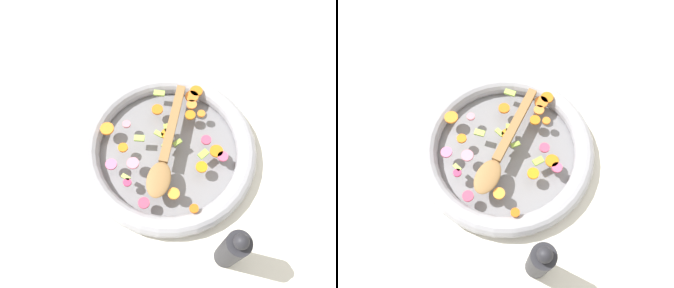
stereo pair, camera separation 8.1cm
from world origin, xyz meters
The scene contains 5 objects.
ground_plane centered at (0.00, 0.00, 0.00)m, with size 4.00×4.00×0.00m, color silver.
skillet centered at (0.00, 0.00, 0.02)m, with size 0.45×0.45×0.05m.
chopped_vegetables centered at (-0.02, 0.00, 0.05)m, with size 0.35×0.32×0.01m.
wooden_spoon centered at (0.02, -0.01, 0.06)m, with size 0.31×0.13×0.01m.
pepper_mill centered at (0.27, 0.10, 0.09)m, with size 0.05×0.05×0.21m.
Camera 1 is at (0.36, -0.04, 0.78)m, focal length 35.00 mm.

